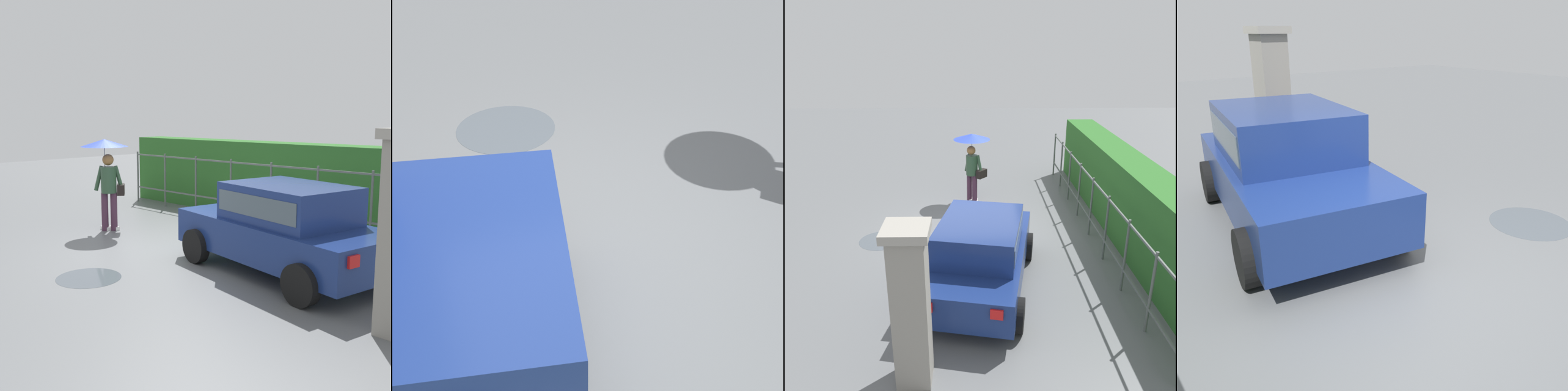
{
  "view_description": "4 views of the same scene",
  "coord_description": "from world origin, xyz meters",
  "views": [
    {
      "loc": [
        6.99,
        -6.35,
        2.56
      ],
      "look_at": [
        0.21,
        0.44,
        1.03
      ],
      "focal_mm": 46.21,
      "sensor_mm": 36.0,
      "label": 1
    },
    {
      "loc": [
        1.07,
        2.62,
        2.65
      ],
      "look_at": [
        0.33,
        0.49,
        0.95
      ],
      "focal_mm": 46.71,
      "sensor_mm": 36.0,
      "label": 2
    },
    {
      "loc": [
        9.5,
        0.16,
        4.62
      ],
      "look_at": [
        0.18,
        0.31,
        1.1
      ],
      "focal_mm": 38.47,
      "sensor_mm": 36.0,
      "label": 3
    },
    {
      "loc": [
        -2.32,
        2.62,
        2.36
      ],
      "look_at": [
        0.44,
        0.45,
        0.98
      ],
      "focal_mm": 38.75,
      "sensor_mm": 36.0,
      "label": 4
    }
  ],
  "objects": [
    {
      "name": "car",
      "position": [
        2.39,
        0.29,
        0.8
      ],
      "size": [
        3.95,
        2.4,
        1.48
      ],
      "rotation": [
        0.0,
        0.0,
        2.96
      ],
      "color": "navy",
      "rests_on": "ground"
    },
    {
      "name": "gate_pillar",
      "position": [
        4.75,
        -0.69,
        1.24
      ],
      "size": [
        0.6,
        0.6,
        2.42
      ],
      "color": "gray",
      "rests_on": "ground"
    },
    {
      "name": "ground_plane",
      "position": [
        0.0,
        0.0,
        0.0
      ],
      "size": [
        40.0,
        40.0,
        0.0
      ],
      "primitive_type": "plane",
      "color": "slate"
    },
    {
      "name": "puddle_near",
      "position": [
        0.34,
        -2.1,
        0.0
      ],
      "size": [
        1.04,
        1.04,
        0.0
      ],
      "primitive_type": "cylinder",
      "color": "#4C545B",
      "rests_on": "ground"
    }
  ]
}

